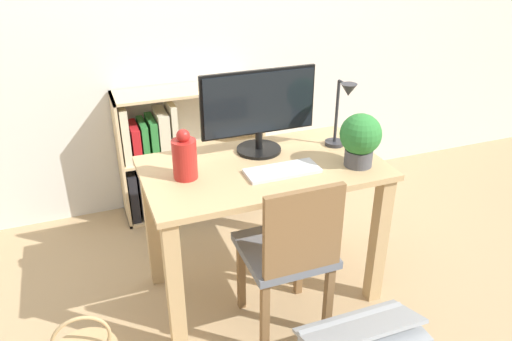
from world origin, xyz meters
name	(u,v)px	position (x,y,z in m)	size (l,w,h in m)	color
ground_plane	(262,288)	(0.00, 0.00, 0.00)	(10.00, 10.00, 0.00)	tan
wall_back	(196,11)	(0.00, 1.16, 1.30)	(8.00, 0.05, 2.60)	silver
desk	(263,194)	(0.00, 0.00, 0.60)	(1.16, 0.66, 0.76)	tan
monitor	(259,107)	(0.04, 0.17, 0.99)	(0.59, 0.23, 0.42)	black
keyboard	(282,171)	(0.06, -0.10, 0.76)	(0.35, 0.14, 0.02)	silver
vase	(185,157)	(-0.38, 0.01, 0.86)	(0.11, 0.11, 0.24)	#B2231E
desk_lamp	(343,109)	(0.44, 0.04, 0.97)	(0.10, 0.19, 0.36)	#2D2D33
potted_plant	(360,138)	(0.43, -0.16, 0.90)	(0.20, 0.20, 0.26)	#4C4C51
chair	(290,251)	(0.01, -0.32, 0.47)	(0.40, 0.40, 0.85)	slate
bookshelf	(167,159)	(-0.30, 0.98, 0.39)	(0.95, 0.28, 0.86)	#D8BC8C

